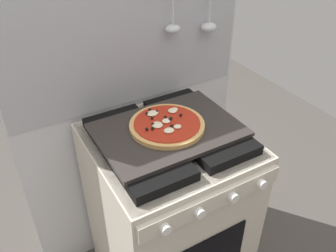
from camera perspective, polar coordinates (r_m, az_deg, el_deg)
kitchen_backsplash at (r=1.67m, az=-5.66°, el=1.75°), size 1.10×0.09×1.55m
stove at (r=1.66m, az=0.03°, el=-13.63°), size 0.60×0.64×0.90m
baking_tray at (r=1.36m, az=0.00°, el=-0.62°), size 0.54×0.38×0.02m
pizza_left at (r=1.35m, az=-0.37°, el=0.19°), size 0.29×0.29×0.03m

